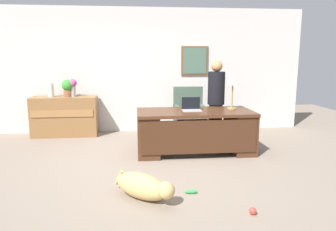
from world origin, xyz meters
name	(u,v)px	position (x,y,z in m)	size (l,w,h in m)	color
ground_plane	(154,169)	(0.00, 0.00, 0.00)	(12.00, 12.00, 0.00)	gray
back_wall	(147,71)	(0.01, 2.60, 1.35)	(7.00, 0.16, 2.70)	silver
desk	(195,130)	(0.76, 0.76, 0.40)	(1.98, 0.92, 0.73)	#4C2B19
credenza	(65,116)	(-1.74, 2.25, 0.42)	(1.34, 0.50, 0.83)	olive
armchair	(189,115)	(0.83, 1.79, 0.47)	(0.60, 0.59, 1.04)	#475B4C
person_standing	(216,101)	(1.27, 1.36, 0.81)	(0.32, 0.32, 1.58)	#262323
dog_lying	(144,186)	(-0.18, -1.00, 0.15)	(0.74, 0.71, 0.30)	tan
laptop	(191,107)	(0.70, 0.83, 0.79)	(0.32, 0.22, 0.22)	#B2B5BA
desk_lamp	(233,82)	(1.44, 0.89, 1.22)	(0.22, 0.22, 0.61)	#9E8447
vase_with_flowers	(73,86)	(-1.55, 2.25, 1.05)	(0.17, 0.17, 0.37)	#9FA499
vase_empty	(51,90)	(-2.00, 2.25, 0.97)	(0.12, 0.12, 0.29)	silver
potted_plant	(68,87)	(-1.65, 2.25, 1.03)	(0.24, 0.24, 0.36)	brown
dog_toy_ball	(253,211)	(0.95, -1.50, 0.04)	(0.08, 0.08, 0.08)	#E53F33
dog_toy_bone	(191,192)	(0.40, -0.92, 0.03)	(0.15, 0.05, 0.05)	green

